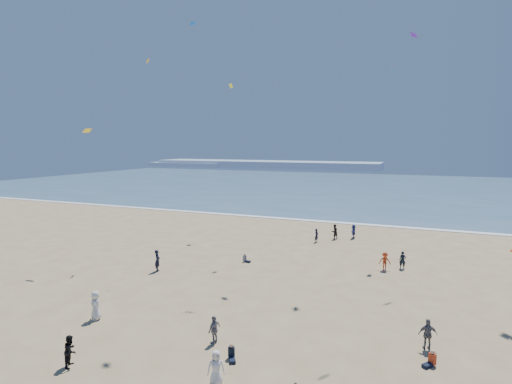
% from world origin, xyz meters
% --- Properties ---
extents(ocean, '(220.00, 100.00, 0.06)m').
position_xyz_m(ocean, '(0.00, 95.00, 0.03)').
color(ocean, '#476B84').
rests_on(ocean, ground).
extents(surf_line, '(220.00, 1.20, 0.08)m').
position_xyz_m(surf_line, '(0.00, 45.00, 0.04)').
color(surf_line, white).
rests_on(surf_line, ground).
extents(headland_far, '(110.00, 20.00, 3.20)m').
position_xyz_m(headland_far, '(-60.00, 170.00, 1.60)').
color(headland_far, '#7A8EA8').
rests_on(headland_far, ground).
extents(headland_near, '(40.00, 14.00, 2.00)m').
position_xyz_m(headland_near, '(-100.00, 165.00, 1.00)').
color(headland_near, '#7A8EA8').
rests_on(headland_near, ground).
extents(standing_flyers, '(34.64, 36.01, 1.94)m').
position_xyz_m(standing_flyers, '(4.15, 15.41, 0.88)').
color(standing_flyers, '#384F9C').
rests_on(standing_flyers, ground).
extents(seated_group, '(17.20, 31.03, 0.84)m').
position_xyz_m(seated_group, '(2.39, 4.54, 0.42)').
color(seated_group, white).
rests_on(seated_group, ground).
extents(kites_aloft, '(44.96, 38.30, 28.76)m').
position_xyz_m(kites_aloft, '(9.39, 13.50, 15.18)').
color(kites_aloft, purple).
rests_on(kites_aloft, ground).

